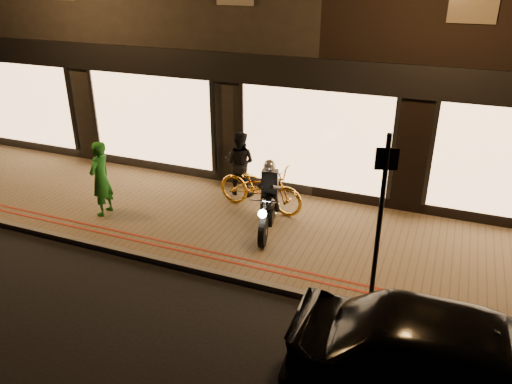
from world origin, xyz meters
TOP-DOWN VIEW (x-y plane):
  - ground at (0.00, 0.00)m, footprint 90.00×90.00m
  - sidewalk at (0.00, 2.00)m, footprint 50.00×4.00m
  - kerb_stone at (0.00, 0.05)m, footprint 50.00×0.14m
  - red_kerb_lines at (0.00, 0.55)m, footprint 50.00×0.26m
  - building_row at (-0.00, 8.99)m, footprint 48.00×10.11m
  - motorcycle at (-0.38, 1.94)m, footprint 0.69×1.92m
  - sign_post at (2.15, 0.25)m, footprint 0.34×0.14m
  - bicycle_gold at (-0.93, 2.84)m, footprint 2.22×1.00m
  - person_green at (-4.18, 1.27)m, footprint 0.45×0.66m
  - person_dark at (-1.73, 3.48)m, footprint 0.80×0.63m
  - parked_car at (3.63, -1.61)m, footprint 4.62×1.99m

SIDE VIEW (x-z plane):
  - ground at x=0.00m, z-range 0.00..0.00m
  - sidewalk at x=0.00m, z-range 0.00..0.12m
  - kerb_stone at x=0.00m, z-range 0.00..0.12m
  - red_kerb_lines at x=0.00m, z-range 0.12..0.13m
  - bicycle_gold at x=-0.93m, z-range 0.12..1.25m
  - motorcycle at x=-0.38m, z-range -0.06..1.53m
  - parked_car at x=3.63m, z-range 0.00..1.55m
  - person_dark at x=-1.73m, z-range 0.12..1.74m
  - person_green at x=-4.18m, z-range 0.12..1.86m
  - sign_post at x=2.15m, z-range 0.30..3.30m
  - building_row at x=0.00m, z-range 0.00..8.50m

